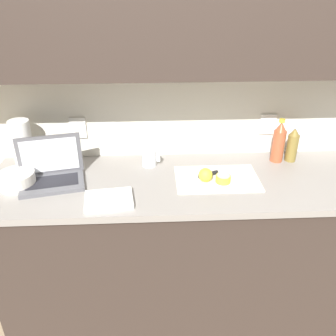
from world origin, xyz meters
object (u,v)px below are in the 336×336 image
(lemon_half_cut, at_px, (223,179))
(paper_towel_roll, at_px, (23,144))
(bottle_green_soda, at_px, (292,145))
(knife, at_px, (215,173))
(bottle_oil_tall, at_px, (279,142))
(measuring_cup, at_px, (149,158))
(bowl_white, at_px, (17,180))
(laptop, at_px, (52,171))
(lemon_whole_beside, at_px, (205,175))
(cutting_board, at_px, (217,178))

(lemon_half_cut, xyz_separation_m, paper_towel_roll, (-1.05, 0.23, 0.11))
(bottle_green_soda, bearing_deg, knife, -161.07)
(bottle_oil_tall, height_order, measuring_cup, bottle_oil_tall)
(lemon_half_cut, bearing_deg, bottle_oil_tall, 34.13)
(bottle_green_soda, bearing_deg, measuring_cup, -178.56)
(measuring_cup, bearing_deg, bowl_white, -163.78)
(laptop, relative_size, measuring_cup, 3.50)
(bottle_green_soda, xyz_separation_m, bowl_white, (-1.46, -0.21, -0.06))
(knife, xyz_separation_m, paper_towel_roll, (-1.02, 0.15, 0.12))
(lemon_whole_beside, xyz_separation_m, paper_towel_roll, (-0.96, 0.22, 0.09))
(bowl_white, xyz_separation_m, paper_towel_roll, (-0.02, 0.21, 0.10))
(laptop, distance_m, cutting_board, 0.84)
(cutting_board, xyz_separation_m, lemon_half_cut, (0.02, -0.05, 0.02))
(cutting_board, distance_m, lemon_half_cut, 0.06)
(paper_towel_roll, bearing_deg, bottle_oil_tall, 0.08)
(lemon_half_cut, xyz_separation_m, bottle_green_soda, (0.43, 0.24, 0.07))
(knife, bearing_deg, bottle_oil_tall, 0.16)
(bottle_oil_tall, bearing_deg, bowl_white, -171.27)
(lemon_whole_beside, bearing_deg, bottle_oil_tall, 26.74)
(bottle_green_soda, distance_m, bottle_oil_tall, 0.08)
(measuring_cup, relative_size, bowl_white, 0.55)
(lemon_half_cut, xyz_separation_m, lemon_whole_beside, (-0.09, 0.02, 0.02))
(knife, relative_size, lemon_whole_beside, 4.14)
(bottle_green_soda, height_order, bottle_oil_tall, bottle_oil_tall)
(cutting_board, relative_size, bottle_green_soda, 1.99)
(lemon_half_cut, bearing_deg, knife, 108.29)
(laptop, height_order, bowl_white, laptop)
(measuring_cup, height_order, paper_towel_roll, paper_towel_roll)
(paper_towel_roll, bearing_deg, measuring_cup, -1.53)
(cutting_board, xyz_separation_m, bottle_green_soda, (0.45, 0.19, 0.09))
(cutting_board, bearing_deg, bottle_oil_tall, 27.00)
(bottle_oil_tall, bearing_deg, bottle_green_soda, 0.00)
(lemon_whole_beside, xyz_separation_m, bottle_green_soda, (0.52, 0.22, 0.05))
(lemon_whole_beside, distance_m, bowl_white, 0.94)
(knife, relative_size, lemon_half_cut, 3.90)
(paper_towel_roll, bearing_deg, lemon_whole_beside, -12.82)
(knife, relative_size, measuring_cup, 2.93)
(bowl_white, bearing_deg, measuring_cup, 16.22)
(paper_towel_roll, bearing_deg, knife, -8.59)
(knife, bearing_deg, cutting_board, -107.44)
(cutting_board, xyz_separation_m, bowl_white, (-1.01, -0.02, 0.03))
(knife, distance_m, lemon_half_cut, 0.08)
(laptop, distance_m, measuring_cup, 0.52)
(bowl_white, bearing_deg, paper_towel_roll, 94.55)
(lemon_half_cut, bearing_deg, bowl_white, 178.64)
(knife, relative_size, bowl_white, 1.62)
(knife, bearing_deg, bottle_green_soda, -3.54)
(cutting_board, bearing_deg, lemon_half_cut, -63.28)
(measuring_cup, height_order, bowl_white, measuring_cup)
(bottle_green_soda, height_order, bowl_white, bottle_green_soda)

